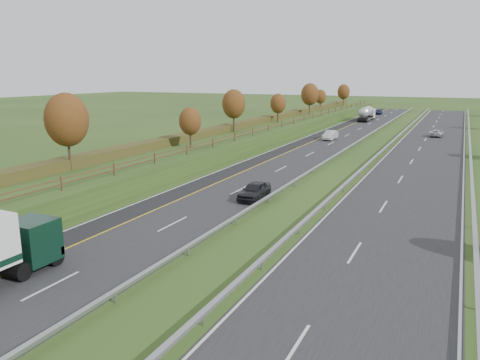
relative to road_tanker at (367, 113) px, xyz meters
The scene contains 17 objects.
ground 59.97m from the road_tanker, 81.44° to the right, with size 400.00×400.00×0.00m, color #2A4518.
near_carriageway 54.31m from the road_tanker, 89.02° to the right, with size 10.50×200.00×0.04m, color black.
far_carriageway 57.03m from the road_tanker, 72.20° to the right, with size 10.50×200.00×0.04m, color black.
hard_shoulder 54.38m from the road_tanker, 92.98° to the right, with size 3.00×200.00×0.04m, color black.
lane_markings 54.91m from the road_tanker, 82.33° to the right, with size 26.75×200.00×0.01m.
embankment_left 55.61m from the road_tanker, 102.54° to the right, with size 12.00×200.00×2.00m, color #2A4518.
hedge_left 56.07m from the road_tanker, 104.54° to the right, with size 2.20×180.00×1.10m, color #393D19.
fence_left 55.21m from the road_tanker, 97.89° to the right, with size 0.12×189.06×1.20m.
median_barrier_near 54.69m from the road_tanker, 83.04° to the right, with size 0.32×200.00×0.71m.
median_barrier_far 55.54m from the road_tanker, 77.81° to the right, with size 0.32×200.00×0.71m.
outer_barrier_far 59.05m from the road_tanker, 66.83° to the right, with size 0.32×200.00×0.71m.
trees_left 58.99m from the road_tanker, 101.49° to the right, with size 6.64×164.30×7.66m.
road_tanker is the anchor object (origin of this frame).
car_dark_near 81.92m from the road_tanker, 86.56° to the right, with size 1.89×4.70×1.60m, color black.
car_silver_mid 38.70m from the road_tanker, 88.75° to the right, with size 1.71×4.90×1.61m, color silver.
car_small_far 20.76m from the road_tanker, 91.15° to the left, with size 1.95×4.80×1.39m, color #151D41.
car_oncoming 31.54m from the road_tanker, 55.95° to the right, with size 2.15×4.65×1.29m, color #BAB9BE.
Camera 1 is at (20.71, -6.01, 11.32)m, focal length 35.00 mm.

